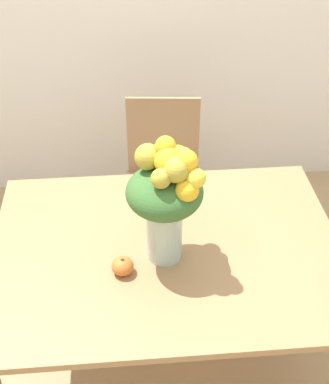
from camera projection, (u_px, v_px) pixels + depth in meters
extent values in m
plane|color=tan|center=(166.00, 361.00, 2.60)|extent=(12.00, 12.00, 0.00)
cube|color=#9E754C|center=(167.00, 250.00, 2.15)|extent=(1.41, 1.04, 0.03)
cylinder|color=#9E754C|center=(32.00, 250.00, 2.70)|extent=(0.06, 0.06, 0.73)
cylinder|color=#9E754C|center=(282.00, 235.00, 2.79)|extent=(0.06, 0.06, 0.73)
cylinder|color=#B2CCBC|center=(164.00, 230.00, 2.03)|extent=(0.14, 0.14, 0.26)
cylinder|color=silver|center=(164.00, 245.00, 2.08)|extent=(0.12, 0.12, 0.11)
cylinder|color=#38662D|center=(172.00, 222.00, 2.01)|extent=(0.00, 0.01, 0.31)
cylinder|color=#38662D|center=(166.00, 218.00, 2.03)|extent=(0.01, 0.00, 0.31)
cylinder|color=#38662D|center=(158.00, 220.00, 2.02)|extent=(0.01, 0.00, 0.31)
cylinder|color=#38662D|center=(159.00, 226.00, 1.99)|extent=(0.01, 0.01, 0.31)
cylinder|color=#38662D|center=(167.00, 227.00, 1.99)|extent=(0.01, 0.01, 0.31)
ellipsoid|color=#38662D|center=(164.00, 192.00, 1.92)|extent=(0.28, 0.28, 0.17)
sphere|color=yellow|center=(196.00, 178.00, 1.80)|extent=(0.07, 0.07, 0.07)
sphere|color=#AD9E33|center=(177.00, 170.00, 1.80)|extent=(0.09, 0.09, 0.09)
sphere|color=yellow|center=(186.00, 161.00, 1.80)|extent=(0.08, 0.08, 0.08)
sphere|color=#AD9E33|center=(161.00, 153.00, 1.92)|extent=(0.08, 0.08, 0.08)
sphere|color=yellow|center=(187.00, 190.00, 1.82)|extent=(0.08, 0.08, 0.08)
sphere|color=#AD9E33|center=(161.00, 179.00, 1.80)|extent=(0.07, 0.07, 0.07)
sphere|color=#AD9E33|center=(183.00, 157.00, 1.93)|extent=(0.07, 0.07, 0.07)
sphere|color=#AD9E33|center=(148.00, 157.00, 1.88)|extent=(0.10, 0.10, 0.10)
sphere|color=yellow|center=(178.00, 154.00, 1.98)|extent=(0.07, 0.07, 0.07)
sphere|color=yellow|center=(169.00, 161.00, 1.84)|extent=(0.10, 0.10, 0.10)
sphere|color=yellow|center=(165.00, 146.00, 1.85)|extent=(0.07, 0.07, 0.07)
sphere|color=orange|center=(171.00, 165.00, 1.84)|extent=(0.10, 0.10, 0.10)
ellipsoid|color=orange|center=(123.00, 266.00, 2.01)|extent=(0.08, 0.08, 0.07)
cylinder|color=brown|center=(122.00, 259.00, 1.99)|extent=(0.01, 0.01, 0.01)
cube|color=#9E7A56|center=(163.00, 194.00, 2.95)|extent=(0.46, 0.46, 0.02)
cylinder|color=#9E7A56|center=(132.00, 245.00, 2.95)|extent=(0.04, 0.04, 0.43)
cylinder|color=#9E7A56|center=(193.00, 245.00, 2.95)|extent=(0.04, 0.04, 0.43)
cylinder|color=#9E7A56|center=(135.00, 206.00, 3.22)|extent=(0.04, 0.04, 0.43)
cylinder|color=#9E7A56|center=(191.00, 206.00, 3.22)|extent=(0.04, 0.04, 0.43)
cube|color=#9E7A56|center=(163.00, 136.00, 2.96)|extent=(0.40, 0.06, 0.47)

